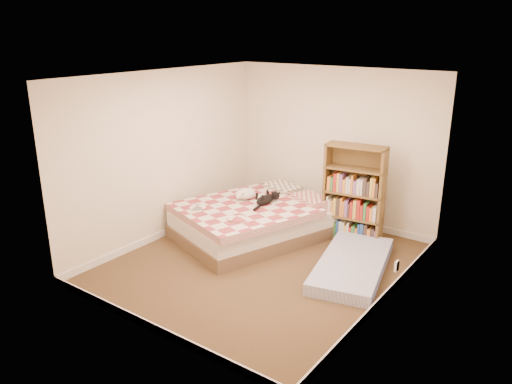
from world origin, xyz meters
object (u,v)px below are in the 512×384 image
Objects in this scene: bookshelf at (354,205)px; floor_mattress at (352,265)px; bed at (255,220)px; black_cat at (267,199)px; white_dog at (245,194)px.

bookshelf reaches higher than floor_mattress.
bed is 0.38m from black_cat.
black_cat is (-1.58, 0.30, 0.52)m from floor_mattress.
bed is 5.79× the size of white_dog.
bed is at bearing 160.76° from floor_mattress.
white_dog reaches higher than floor_mattress.
white_dog is at bearing -162.92° from bookshelf.
white_dog reaches higher than bed.
floor_mattress is at bearing -71.60° from bookshelf.
bookshelf reaches higher than bed.
floor_mattress is (1.72, -0.18, -0.19)m from bed.
white_dog is at bearing 158.90° from floor_mattress.
bed is at bearing -124.72° from black_cat.
black_cat reaches higher than floor_mattress.
black_cat is (-1.12, -0.65, 0.05)m from bookshelf.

